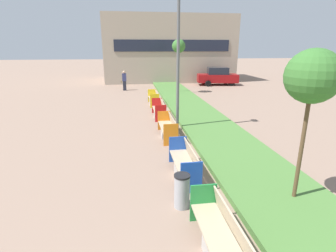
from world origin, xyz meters
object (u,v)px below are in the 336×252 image
at_px(sapling_tree_far, 179,47).
at_px(parked_car_distant, 217,76).
at_px(bench_blue_frame, 185,165).
at_px(bench_orange_frame, 168,129).
at_px(bench_red_frame, 159,111).
at_px(sapling_tree_near, 313,77).
at_px(litter_bin, 182,191).
at_px(bench_green_frame, 221,241).
at_px(pedestrian_walking, 124,80).
at_px(street_lamp_post, 178,47).
at_px(bench_yellow_frame, 154,99).

bearing_deg(sapling_tree_far, parked_car_distant, 41.76).
relative_size(bench_blue_frame, bench_orange_frame, 0.96).
bearing_deg(bench_red_frame, sapling_tree_near, -74.55).
bearing_deg(litter_bin, parked_car_distant, 69.41).
height_order(bench_green_frame, sapling_tree_near, sapling_tree_near).
height_order(bench_red_frame, sapling_tree_near, sapling_tree_near).
bearing_deg(parked_car_distant, bench_red_frame, -113.00).
distance_m(sapling_tree_near, pedestrian_walking, 20.03).
distance_m(bench_red_frame, pedestrian_walking, 10.37).
bearing_deg(street_lamp_post, bench_red_frame, 103.57).
xyz_separation_m(bench_green_frame, street_lamp_post, (0.61, 8.22, 3.54)).
bearing_deg(bench_green_frame, bench_orange_frame, 90.01).
distance_m(bench_green_frame, parked_car_distant, 24.35).
height_order(bench_green_frame, bench_blue_frame, same).
bearing_deg(bench_green_frame, bench_red_frame, 90.02).
bearing_deg(bench_green_frame, bench_blue_frame, 90.04).
bearing_deg(litter_bin, street_lamp_post, 80.87).
distance_m(bench_yellow_frame, sapling_tree_far, 6.20).
distance_m(bench_green_frame, bench_red_frame, 10.76).
distance_m(bench_yellow_frame, street_lamp_post, 7.00).
relative_size(bench_red_frame, sapling_tree_near, 0.53).
xyz_separation_m(bench_blue_frame, bench_red_frame, (-0.00, 7.31, -0.00)).
distance_m(litter_bin, pedestrian_walking, 19.19).
bearing_deg(bench_yellow_frame, parked_car_distant, 49.52).
distance_m(bench_orange_frame, bench_yellow_frame, 7.01).
height_order(bench_orange_frame, pedestrian_walking, pedestrian_walking).
relative_size(street_lamp_post, sapling_tree_near, 1.80).
xyz_separation_m(bench_red_frame, sapling_tree_far, (2.54, 7.86, 3.57)).
distance_m(bench_orange_frame, pedestrian_walking, 13.85).
xyz_separation_m(bench_blue_frame, bench_yellow_frame, (-0.00, 10.78, -0.00)).
xyz_separation_m(bench_orange_frame, bench_red_frame, (-0.00, 3.54, -0.01)).
xyz_separation_m(litter_bin, street_lamp_post, (1.04, 6.44, 3.46)).
distance_m(bench_orange_frame, parked_car_distant, 17.64).
distance_m(bench_red_frame, litter_bin, 8.99).
relative_size(sapling_tree_far, parked_car_distant, 1.03).
height_order(bench_yellow_frame, parked_car_distant, parked_car_distant).
distance_m(sapling_tree_far, pedestrian_walking, 6.02).
relative_size(bench_green_frame, bench_blue_frame, 1.10).
distance_m(litter_bin, sapling_tree_near, 4.10).
height_order(bench_green_frame, sapling_tree_far, sapling_tree_far).
height_order(sapling_tree_near, sapling_tree_far, sapling_tree_far).
bearing_deg(street_lamp_post, sapling_tree_far, 79.48).
bearing_deg(bench_blue_frame, street_lamp_post, 82.70).
height_order(bench_red_frame, parked_car_distant, parked_car_distant).
relative_size(bench_green_frame, parked_car_distant, 0.54).
relative_size(bench_yellow_frame, street_lamp_post, 0.29).
bearing_deg(bench_red_frame, street_lamp_post, -76.43).
height_order(bench_yellow_frame, street_lamp_post, street_lamp_post).
distance_m(bench_orange_frame, sapling_tree_near, 6.85).
height_order(street_lamp_post, pedestrian_walking, street_lamp_post).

